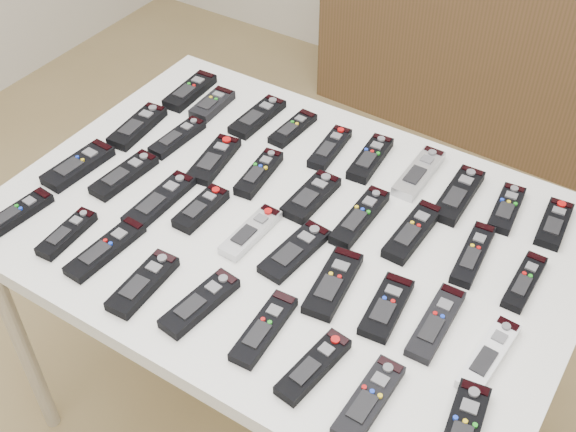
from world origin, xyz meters
The scene contains 40 objects.
table centered at (0.05, 0.12, 0.72)m, with size 1.25×0.88×0.78m.
sideboard centered at (0.09, 1.78, 0.41)m, with size 1.65×0.38×0.83m, color #4A361D.
remote_0 centered at (-0.44, 0.40, 0.79)m, with size 0.06×0.17×0.02m, color black.
remote_1 centered at (-0.35, 0.39, 0.79)m, with size 0.06×0.14×0.02m, color black.
remote_2 centered at (-0.22, 0.40, 0.79)m, with size 0.06×0.18×0.02m, color black.
remote_3 centered at (-0.12, 0.41, 0.79)m, with size 0.05×0.15×0.02m, color black.
remote_4 centered at (0.00, 0.39, 0.79)m, with size 0.05×0.16×0.02m, color black.
remote_5 centered at (0.10, 0.41, 0.79)m, with size 0.05×0.17×0.02m, color black.
remote_6 centered at (0.22, 0.42, 0.79)m, with size 0.05×0.19×0.02m, color #B7B7BC.
remote_7 centered at (0.33, 0.40, 0.79)m, with size 0.06×0.19×0.02m, color black.
remote_8 centered at (0.44, 0.41, 0.79)m, with size 0.05×0.15×0.02m, color black.
remote_9 centered at (0.54, 0.42, 0.79)m, with size 0.05×0.15×0.02m, color black.
remote_10 centered at (-0.45, 0.21, 0.79)m, with size 0.06×0.18×0.02m, color black.
remote_11 centered at (-0.34, 0.22, 0.79)m, with size 0.05×0.17×0.02m, color black.
remote_12 centered at (-0.21, 0.20, 0.79)m, with size 0.06×0.17×0.02m, color black.
remote_13 centered at (-0.09, 0.22, 0.79)m, with size 0.05×0.16×0.02m, color black.
remote_14 centered at (0.05, 0.21, 0.79)m, with size 0.06×0.16×0.02m, color black.
remote_15 centered at (0.18, 0.21, 0.79)m, with size 0.05×0.19×0.02m, color black.
remote_16 centered at (0.30, 0.23, 0.79)m, with size 0.05×0.19×0.02m, color black.
remote_17 centered at (0.43, 0.24, 0.79)m, with size 0.04×0.18×0.02m, color black.
remote_18 centered at (0.54, 0.22, 0.79)m, with size 0.04×0.16×0.02m, color black.
remote_19 centered at (-0.47, 0.01, 0.79)m, with size 0.06×0.18×0.02m, color black.
remote_20 centered at (-0.35, 0.04, 0.79)m, with size 0.05×0.18×0.02m, color black.
remote_21 centered at (-0.23, 0.02, 0.79)m, with size 0.06×0.19×0.02m, color black.
remote_22 centered at (-0.13, 0.05, 0.79)m, with size 0.05×0.15×0.02m, color black.
remote_23 centered at (0.01, 0.05, 0.79)m, with size 0.05×0.17×0.02m, color #B7B7BC.
remote_24 centered at (0.11, 0.05, 0.79)m, with size 0.06×0.18×0.02m, color black.
remote_25 centered at (0.23, 0.01, 0.79)m, with size 0.06×0.18×0.02m, color black.
remote_26 centered at (0.34, 0.02, 0.79)m, with size 0.06×0.16×0.02m, color black.
remote_27 centered at (0.44, 0.03, 0.79)m, with size 0.05×0.19×0.02m, color black.
remote_28 centered at (0.55, 0.02, 0.79)m, with size 0.05×0.18×0.02m, color silver.
remote_29 centered at (-0.46, -0.18, 0.79)m, with size 0.05×0.17×0.02m, color black.
remote_30 centered at (-0.32, -0.17, 0.79)m, with size 0.04×0.15×0.02m, color black.
remote_31 centered at (-0.22, -0.16, 0.79)m, with size 0.05×0.19×0.02m, color black.
remote_32 centered at (-0.09, -0.19, 0.79)m, with size 0.06×0.17×0.02m, color black.
remote_33 centered at (0.03, -0.17, 0.79)m, with size 0.05×0.18×0.02m, color black.
remote_34 centered at (0.17, -0.15, 0.79)m, with size 0.05×0.18×0.02m, color black.
remote_35 centered at (0.30, -0.18, 0.79)m, with size 0.05×0.17×0.02m, color black.
remote_36 centered at (0.41, -0.18, 0.79)m, with size 0.05×0.18×0.02m, color black.
remote_37 centered at (0.57, -0.15, 0.79)m, with size 0.05×0.19×0.02m, color black.
Camera 1 is at (0.66, -0.84, 1.86)m, focal length 45.00 mm.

